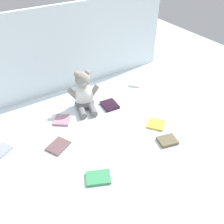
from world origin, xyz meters
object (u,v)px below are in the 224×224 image
(teddy_bear, at_px, (84,94))
(book_case_0, at_px, (167,141))
(book_case_6, at_px, (110,105))
(book_case_2, at_px, (0,152))
(book_case_3, at_px, (135,83))
(book_case_1, at_px, (98,178))
(book_case_4, at_px, (156,124))
(book_case_7, at_px, (58,146))
(book_case_5, at_px, (62,120))

(teddy_bear, relative_size, book_case_0, 2.54)
(book_case_0, relative_size, book_case_6, 0.91)
(book_case_2, bearing_deg, book_case_6, 62.51)
(book_case_3, bearing_deg, book_case_6, -108.13)
(book_case_6, bearing_deg, book_case_1, -122.73)
(book_case_4, bearing_deg, book_case_7, -52.71)
(book_case_3, bearing_deg, book_case_7, -109.41)
(book_case_3, height_order, book_case_7, book_case_3)
(teddy_bear, height_order, book_case_7, teddy_bear)
(book_case_2, xyz_separation_m, book_case_6, (0.74, 0.05, 0.00))
(book_case_1, bearing_deg, book_case_3, 156.03)
(book_case_3, bearing_deg, book_case_1, -89.17)
(book_case_2, bearing_deg, teddy_bear, 71.42)
(book_case_1, bearing_deg, book_case_5, -159.15)
(teddy_bear, distance_m, book_case_7, 0.41)
(book_case_2, height_order, book_case_7, book_case_2)
(book_case_3, xyz_separation_m, book_case_7, (-0.77, -0.31, -0.00))
(book_case_5, bearing_deg, book_case_2, 47.28)
(teddy_bear, height_order, book_case_4, teddy_bear)
(book_case_2, height_order, book_case_4, book_case_2)
(book_case_3, height_order, book_case_6, book_case_6)
(teddy_bear, height_order, book_case_6, teddy_bear)
(teddy_bear, height_order, book_case_0, teddy_bear)
(book_case_2, height_order, book_case_3, same)
(book_case_7, bearing_deg, book_case_0, -146.56)
(book_case_0, distance_m, book_case_2, 0.94)
(book_case_4, bearing_deg, book_case_0, 36.53)
(teddy_bear, bearing_deg, book_case_0, -50.90)
(book_case_6, height_order, book_case_7, book_case_6)
(book_case_3, distance_m, book_case_6, 0.35)
(book_case_5, height_order, book_case_7, book_case_5)
(book_case_0, height_order, book_case_7, book_case_0)
(book_case_2, height_order, book_case_5, book_case_2)
(book_case_0, relative_size, book_case_1, 0.88)
(teddy_bear, distance_m, book_case_1, 0.62)
(book_case_0, distance_m, book_case_4, 0.15)
(book_case_1, bearing_deg, book_case_2, -115.60)
(teddy_bear, relative_size, book_case_6, 2.31)
(teddy_bear, distance_m, book_case_3, 0.48)
(book_case_3, bearing_deg, book_case_2, -121.51)
(book_case_1, bearing_deg, book_case_0, 115.23)
(book_case_4, distance_m, book_case_7, 0.61)
(book_case_3, relative_size, book_case_7, 0.78)
(book_case_0, bearing_deg, book_case_2, -102.45)
(book_case_0, xyz_separation_m, book_case_3, (0.22, 0.61, -0.00))
(book_case_4, bearing_deg, book_case_2, -55.76)
(book_case_4, relative_size, book_case_7, 0.86)
(book_case_0, height_order, book_case_3, book_case_0)
(book_case_5, bearing_deg, teddy_bear, -126.15)
(book_case_2, distance_m, book_case_5, 0.41)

